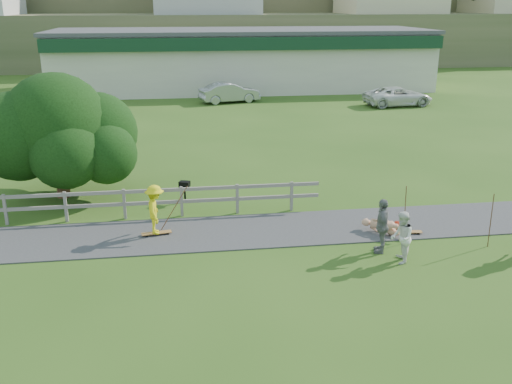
# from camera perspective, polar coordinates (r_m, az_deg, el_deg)

# --- Properties ---
(ground) EXTENTS (260.00, 260.00, 0.00)m
(ground) POSITION_cam_1_polar(r_m,az_deg,el_deg) (17.76, -0.67, -5.82)
(ground) COLOR #2E5217
(ground) RESTS_ON ground
(path) EXTENTS (34.00, 3.00, 0.04)m
(path) POSITION_cam_1_polar(r_m,az_deg,el_deg) (19.12, -1.26, -3.94)
(path) COLOR #313133
(path) RESTS_ON ground
(fence) EXTENTS (15.05, 0.10, 1.10)m
(fence) POSITION_cam_1_polar(r_m,az_deg,el_deg) (20.59, -14.76, -0.81)
(fence) COLOR slate
(fence) RESTS_ON ground
(strip_mall) EXTENTS (32.50, 10.75, 5.10)m
(strip_mall) POSITION_cam_1_polar(r_m,az_deg,el_deg) (51.57, -1.41, 13.18)
(strip_mall) COLOR silver
(strip_mall) RESTS_ON ground
(skater_rider) EXTENTS (0.65, 1.08, 1.64)m
(skater_rider) POSITION_cam_1_polar(r_m,az_deg,el_deg) (18.78, -10.04, -2.03)
(skater_rider) COLOR yellow
(skater_rider) RESTS_ON ground
(skater_fallen) EXTENTS (1.38, 1.33, 0.56)m
(skater_fallen) POSITION_cam_1_polar(r_m,az_deg,el_deg) (19.25, 12.69, -3.41)
(skater_fallen) COLOR tan
(skater_fallen) RESTS_ON ground
(spectator_a) EXTENTS (0.78, 0.89, 1.56)m
(spectator_a) POSITION_cam_1_polar(r_m,az_deg,el_deg) (17.19, 14.35, -4.44)
(spectator_a) COLOR silver
(spectator_a) RESTS_ON ground
(spectator_b) EXTENTS (0.71, 1.09, 1.72)m
(spectator_b) POSITION_cam_1_polar(r_m,az_deg,el_deg) (17.73, 12.49, -3.31)
(spectator_b) COLOR slate
(spectator_b) RESTS_ON ground
(car_silver) EXTENTS (4.82, 2.64, 1.51)m
(car_silver) POSITION_cam_1_polar(r_m,az_deg,el_deg) (44.21, -2.67, 9.90)
(car_silver) COLOR #A5A6AC
(car_silver) RESTS_ON ground
(car_white) EXTENTS (5.28, 2.86, 1.41)m
(car_white) POSITION_cam_1_polar(r_m,az_deg,el_deg) (43.98, 14.03, 9.27)
(car_white) COLOR white
(car_white) RESTS_ON ground
(tree) EXTENTS (6.40, 6.40, 3.75)m
(tree) POSITION_cam_1_polar(r_m,az_deg,el_deg) (23.25, -19.09, 3.93)
(tree) COLOR black
(tree) RESTS_ON ground
(bbq) EXTENTS (0.46, 0.41, 0.84)m
(bbq) POSITION_cam_1_polar(r_m,az_deg,el_deg) (21.92, -7.13, 0.01)
(bbq) COLOR black
(bbq) RESTS_ON ground
(longboard_rider) EXTENTS (1.00, 0.39, 0.11)m
(longboard_rider) POSITION_cam_1_polar(r_m,az_deg,el_deg) (19.06, -9.91, -4.18)
(longboard_rider) COLOR olive
(longboard_rider) RESTS_ON ground
(longboard_fallen) EXTENTS (0.94, 0.36, 0.10)m
(longboard_fallen) POSITION_cam_1_polar(r_m,az_deg,el_deg) (19.54, 14.95, -3.99)
(longboard_fallen) COLOR olive
(longboard_fallen) RESTS_ON ground
(helmet) EXTENTS (0.32, 0.32, 0.32)m
(helmet) POSITION_cam_1_polar(r_m,az_deg,el_deg) (19.81, 13.94, -3.25)
(helmet) COLOR #9D1D0B
(helmet) RESTS_ON ground
(pole_rider) EXTENTS (0.03, 0.03, 1.82)m
(pole_rider) POSITION_cam_1_polar(r_m,az_deg,el_deg) (19.11, -8.23, -1.28)
(pole_rider) COLOR brown
(pole_rider) RESTS_ON ground
(pole_spec_left) EXTENTS (0.03, 0.03, 1.93)m
(pole_spec_left) POSITION_cam_1_polar(r_m,az_deg,el_deg) (18.43, 14.66, -2.28)
(pole_spec_left) COLOR brown
(pole_spec_left) RESTS_ON ground
(pole_spec_right) EXTENTS (0.03, 0.03, 1.75)m
(pole_spec_right) POSITION_cam_1_polar(r_m,az_deg,el_deg) (19.10, 22.43, -2.66)
(pole_spec_right) COLOR brown
(pole_spec_right) RESTS_ON ground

